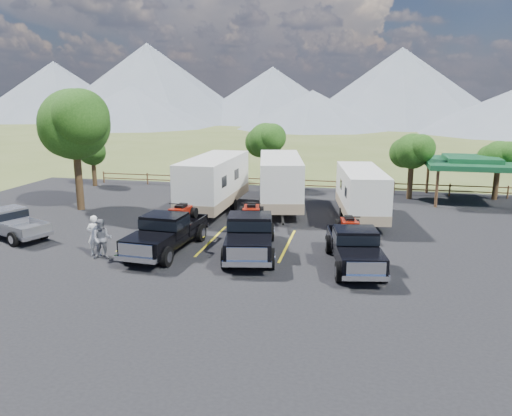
% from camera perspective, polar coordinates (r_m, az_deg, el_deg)
% --- Properties ---
extents(ground, '(320.00, 320.00, 0.00)m').
position_cam_1_polar(ground, '(22.05, -3.11, -7.07)').
color(ground, '#4D5925').
rests_on(ground, ground).
extents(asphalt_lot, '(44.00, 34.00, 0.04)m').
position_cam_1_polar(asphalt_lot, '(24.79, -1.32, -4.69)').
color(asphalt_lot, black).
rests_on(asphalt_lot, ground).
extents(stall_lines, '(12.12, 5.50, 0.01)m').
position_cam_1_polar(stall_lines, '(25.72, -0.81, -3.98)').
color(stall_lines, gold).
rests_on(stall_lines, asphalt_lot).
extents(tree_big_nw, '(5.54, 5.18, 7.84)m').
position_cam_1_polar(tree_big_nw, '(34.18, -20.10, 8.97)').
color(tree_big_nw, '#301F12').
rests_on(tree_big_nw, ground).
extents(tree_ne_a, '(3.11, 2.92, 4.76)m').
position_cam_1_polar(tree_ne_a, '(37.38, 17.39, 6.20)').
color(tree_ne_a, '#301F12').
rests_on(tree_ne_a, ground).
extents(tree_ne_b, '(2.77, 2.59, 4.27)m').
position_cam_1_polar(tree_ne_b, '(39.42, 25.96, 5.29)').
color(tree_ne_b, '#301F12').
rests_on(tree_ne_b, ground).
extents(tree_north, '(3.46, 3.24, 5.25)m').
position_cam_1_polar(tree_north, '(39.87, 1.09, 7.69)').
color(tree_north, '#301F12').
rests_on(tree_north, ground).
extents(tree_nw_small, '(2.59, 2.43, 3.85)m').
position_cam_1_polar(tree_nw_small, '(43.03, -18.18, 6.04)').
color(tree_nw_small, '#301F12').
rests_on(tree_nw_small, ground).
extents(rail_fence, '(36.12, 0.12, 1.00)m').
position_cam_1_polar(rail_fence, '(39.25, 6.72, 2.76)').
color(rail_fence, brown).
rests_on(rail_fence, ground).
extents(pavilion, '(6.20, 6.20, 3.22)m').
position_cam_1_polar(pavilion, '(38.05, 23.38, 4.77)').
color(pavilion, brown).
rests_on(pavilion, ground).
extents(mountain_range, '(209.00, 71.00, 20.00)m').
position_cam_1_polar(mountain_range, '(126.62, 6.16, 13.17)').
color(mountain_range, slate).
rests_on(mountain_range, ground).
extents(rig_left, '(2.54, 6.38, 2.09)m').
position_cam_1_polar(rig_left, '(24.59, -10.10, -2.56)').
color(rig_left, black).
rests_on(rig_left, asphalt_lot).
extents(rig_center, '(3.22, 6.82, 2.19)m').
position_cam_1_polar(rig_center, '(23.83, -0.68, -2.73)').
color(rig_center, black).
rests_on(rig_center, asphalt_lot).
extents(rig_right, '(2.88, 6.13, 1.97)m').
position_cam_1_polar(rig_right, '(22.58, 11.14, -4.17)').
color(rig_right, black).
rests_on(rig_right, asphalt_lot).
extents(trailer_left, '(2.76, 10.07, 3.51)m').
position_cam_1_polar(trailer_left, '(32.28, -4.84, 2.85)').
color(trailer_left, white).
rests_on(trailer_left, asphalt_lot).
extents(trailer_center, '(4.07, 10.03, 3.47)m').
position_cam_1_polar(trailer_center, '(32.72, 2.78, 2.99)').
color(trailer_center, white).
rests_on(trailer_center, asphalt_lot).
extents(trailer_right, '(3.34, 8.90, 3.08)m').
position_cam_1_polar(trailer_right, '(30.59, 11.92, 1.61)').
color(trailer_right, white).
rests_on(trailer_right, asphalt_lot).
extents(pickup_silver, '(5.54, 3.56, 1.59)m').
position_cam_1_polar(pickup_silver, '(29.45, -26.36, -1.50)').
color(pickup_silver, gray).
rests_on(pickup_silver, asphalt_lot).
extents(person_a, '(0.77, 0.56, 1.96)m').
position_cam_1_polar(person_a, '(24.69, -17.94, -3.00)').
color(person_a, white).
rests_on(person_a, asphalt_lot).
extents(person_b, '(1.08, 0.95, 1.87)m').
position_cam_1_polar(person_b, '(24.14, -17.19, -3.41)').
color(person_b, slate).
rests_on(person_b, asphalt_lot).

